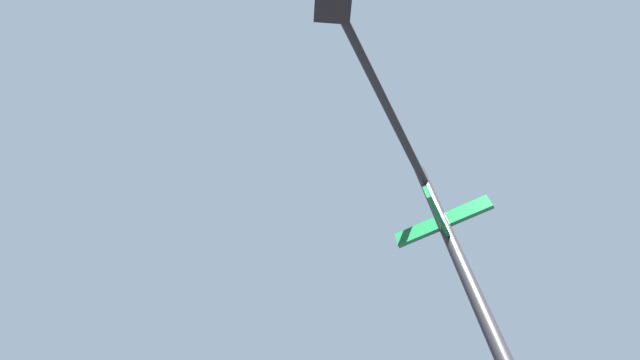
{
  "coord_description": "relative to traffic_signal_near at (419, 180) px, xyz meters",
  "views": [
    {
      "loc": [
        -6.07,
        -4.46,
        1.76
      ],
      "look_at": [
        -6.21,
        -6.43,
        5.35
      ],
      "focal_mm": 23.88,
      "sensor_mm": 36.0,
      "label": 1
    }
  ],
  "objects": [
    {
      "name": "traffic_signal_near",
      "position": [
        0.0,
        0.0,
        0.0
      ],
      "size": [
        1.88,
        2.66,
        6.46
      ],
      "color": "black",
      "rests_on": "ground_plane"
    }
  ]
}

